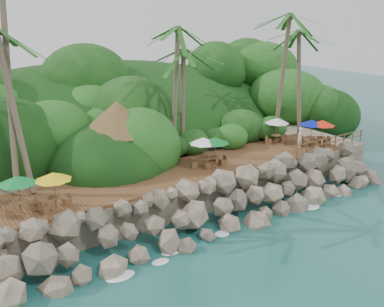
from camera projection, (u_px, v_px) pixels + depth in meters
ground at (247, 231)px, 26.93m from camera, size 140.00×140.00×0.00m
land_base at (129, 150)px, 39.24m from camera, size 32.00×25.20×2.10m
jungle_hill at (97, 142)px, 45.48m from camera, size 44.80×28.00×15.40m
seawall at (227, 203)px, 28.15m from camera, size 29.00×4.00×2.30m
terrace at (192, 170)px, 30.99m from camera, size 26.00×5.00×0.20m
jungle_foliage at (135, 164)px, 38.77m from camera, size 44.00×16.00×12.00m
foam_line at (244, 229)px, 27.15m from camera, size 25.20×0.80×0.06m
palms at (177, 21)px, 30.47m from camera, size 29.61×7.02×14.57m
palapa at (117, 117)px, 30.79m from camera, size 5.32×5.32×4.60m
dining_clusters at (201, 142)px, 30.74m from camera, size 25.61×5.00×2.18m
railing at (331, 142)px, 35.21m from camera, size 8.30×0.10×1.00m
waiter at (300, 138)px, 35.51m from camera, size 0.71×0.58×1.68m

